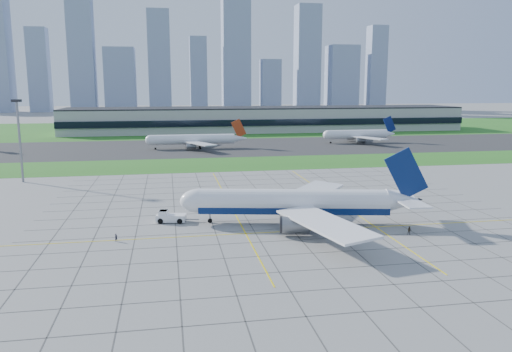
{
  "coord_description": "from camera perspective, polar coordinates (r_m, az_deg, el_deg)",
  "views": [
    {
      "loc": [
        -25.01,
        -98.5,
        29.57
      ],
      "look_at": [
        -3.16,
        24.45,
        7.0
      ],
      "focal_mm": 35.0,
      "sensor_mm": 36.0,
      "label": 1
    }
  ],
  "objects": [
    {
      "name": "crew_near",
      "position": [
        100.51,
        -15.69,
        -6.8
      ],
      "size": [
        0.64,
        0.67,
        1.55
      ],
      "primitive_type": "imported",
      "rotation": [
        0.0,
        0.0,
        0.88
      ],
      "color": "black",
      "rests_on": "ground"
    },
    {
      "name": "grass_median",
      "position": [
        192.44,
        -2.49,
        1.4
      ],
      "size": [
        700.0,
        35.0,
        0.04
      ],
      "primitive_type": "cube",
      "color": "#28641C",
      "rests_on": "ground"
    },
    {
      "name": "distant_jet_2",
      "position": [
        268.94,
        11.58,
        4.68
      ],
      "size": [
        37.98,
        42.66,
        14.08
      ],
      "color": "white",
      "rests_on": "ground"
    },
    {
      "name": "distant_jet_1",
      "position": [
        240.54,
        -7.09,
        4.18
      ],
      "size": [
        45.77,
        42.66,
        14.08
      ],
      "color": "white",
      "rests_on": "ground"
    },
    {
      "name": "apron_markings",
      "position": [
        116.32,
        2.9,
        -4.49
      ],
      "size": [
        120.0,
        130.0,
        0.03
      ],
      "color": "#474744",
      "rests_on": "ground"
    },
    {
      "name": "pushback_tug",
      "position": [
        111.83,
        -9.83,
        -4.63
      ],
      "size": [
        9.47,
        4.32,
        2.6
      ],
      "rotation": [
        0.0,
        0.0,
        -0.2
      ],
      "color": "white",
      "rests_on": "ground"
    },
    {
      "name": "ground",
      "position": [
        105.84,
        4.03,
        -6.0
      ],
      "size": [
        1400.0,
        1400.0,
        0.0
      ],
      "primitive_type": "plane",
      "color": "gray",
      "rests_on": "ground"
    },
    {
      "name": "grass_far",
      "position": [
        355.62,
        -6.03,
        5.42
      ],
      "size": [
        700.0,
        145.0,
        0.04
      ],
      "primitive_type": "cube",
      "color": "#28641C",
      "rests_on": "ground"
    },
    {
      "name": "asphalt_taxiway",
      "position": [
        246.56,
        -4.19,
        3.34
      ],
      "size": [
        700.0,
        75.0,
        0.04
      ],
      "primitive_type": "cube",
      "color": "#383838",
      "rests_on": "ground"
    },
    {
      "name": "terminal",
      "position": [
        335.45,
        1.13,
        6.54
      ],
      "size": [
        260.0,
        43.0,
        15.8
      ],
      "color": "#B7B7B2",
      "rests_on": "ground"
    },
    {
      "name": "airliner",
      "position": [
        108.57,
        4.47,
        -3.08
      ],
      "size": [
        52.96,
        53.13,
        16.85
      ],
      "rotation": [
        0.0,
        0.0,
        -0.2
      ],
      "color": "white",
      "rests_on": "ground"
    },
    {
      "name": "light_mast",
      "position": [
        170.11,
        -25.47,
        4.74
      ],
      "size": [
        2.5,
        2.5,
        25.6
      ],
      "color": "gray",
      "rests_on": "ground"
    },
    {
      "name": "city_skyline",
      "position": [
        619.42,
        -8.78,
        12.86
      ],
      "size": [
        523.0,
        32.4,
        160.0
      ],
      "color": "#8C9BB7",
      "rests_on": "ground"
    },
    {
      "name": "crew_far",
      "position": [
        105.63,
        17.13,
        -5.98
      ],
      "size": [
        1.07,
        0.98,
        1.77
      ],
      "primitive_type": "imported",
      "rotation": [
        0.0,
        0.0,
        -0.46
      ],
      "color": "black",
      "rests_on": "ground"
    }
  ]
}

